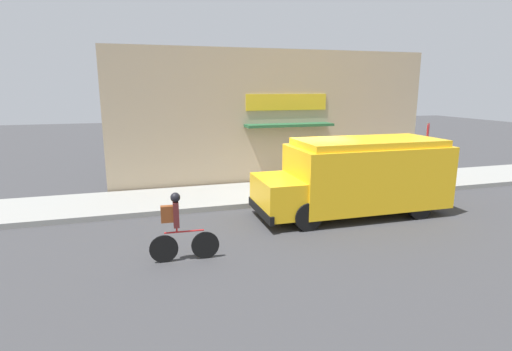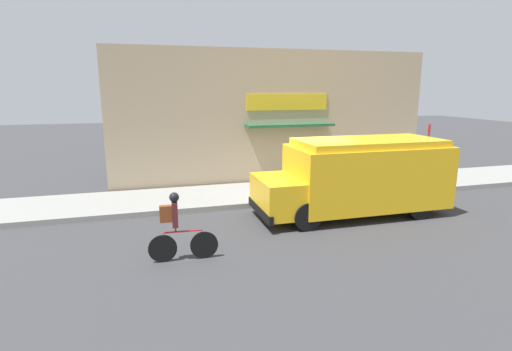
# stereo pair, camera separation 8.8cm
# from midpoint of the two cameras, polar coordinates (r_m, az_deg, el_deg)

# --- Properties ---
(ground_plane) EXTENTS (70.00, 70.00, 0.00)m
(ground_plane) POSITION_cam_midpoint_polar(r_m,az_deg,el_deg) (13.27, 7.27, -4.01)
(ground_plane) COLOR #38383A
(sidewalk) EXTENTS (28.00, 2.78, 0.17)m
(sidewalk) POSITION_cam_midpoint_polar(r_m,az_deg,el_deg) (14.49, 5.12, -2.22)
(sidewalk) COLOR gray
(sidewalk) RESTS_ON ground_plane
(storefront) EXTENTS (12.62, 0.87, 5.16)m
(storefront) POSITION_cam_midpoint_polar(r_m,az_deg,el_deg) (15.55, 3.22, 8.15)
(storefront) COLOR tan
(storefront) RESTS_ON ground_plane
(school_bus) EXTENTS (5.69, 2.63, 2.26)m
(school_bus) POSITION_cam_midpoint_polar(r_m,az_deg,el_deg) (12.22, 14.57, -0.04)
(school_bus) COLOR yellow
(school_bus) RESTS_ON ground_plane
(cyclist) EXTENTS (1.52, 0.21, 1.56)m
(cyclist) POSITION_cam_midpoint_polar(r_m,az_deg,el_deg) (8.87, -10.90, -7.28)
(cyclist) COLOR black
(cyclist) RESTS_ON ground_plane
(stop_sign_post) EXTENTS (0.45, 0.45, 2.31)m
(stop_sign_post) POSITION_cam_midpoint_polar(r_m,az_deg,el_deg) (16.18, 23.44, 4.24)
(stop_sign_post) COLOR slate
(stop_sign_post) RESTS_ON sidewalk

